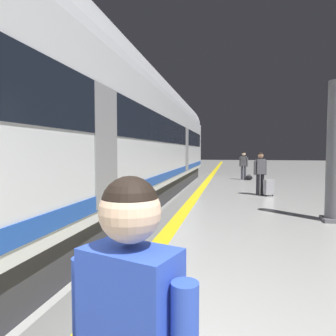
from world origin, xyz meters
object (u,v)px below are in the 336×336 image
object	(u,v)px
high_speed_train	(118,130)
platform_pillar	(336,155)
suitcase_near	(269,187)
passenger_mid	(244,164)
passenger_near	(260,170)
duffel_bag_mid	(249,178)

from	to	relation	value
high_speed_train	platform_pillar	world-z (taller)	high_speed_train
high_speed_train	suitcase_near	xyz separation A→B (m)	(5.03, 3.55, -2.14)
passenger_mid	platform_pillar	bearing A→B (deg)	-80.71
passenger_near	suitcase_near	bearing A→B (deg)	-25.01
platform_pillar	high_speed_train	bearing A→B (deg)	173.65
passenger_near	platform_pillar	world-z (taller)	platform_pillar
high_speed_train	passenger_near	size ratio (longest dim) A/B	15.98
passenger_near	duffel_bag_mid	distance (m)	6.55
duffel_bag_mid	platform_pillar	distance (m)	11.09
passenger_near	passenger_mid	world-z (taller)	passenger_near
suitcase_near	platform_pillar	bearing A→B (deg)	-75.32
passenger_mid	platform_pillar	distance (m)	11.23
passenger_near	suitcase_near	distance (m)	0.75
suitcase_near	platform_pillar	world-z (taller)	platform_pillar
suitcase_near	duffel_bag_mid	xyz separation A→B (m)	(-0.38, 6.64, -0.21)
duffel_bag_mid	passenger_mid	bearing A→B (deg)	150.00
high_speed_train	passenger_mid	xyz separation A→B (m)	(4.33, 10.38, -1.49)
suitcase_near	passenger_mid	xyz separation A→B (m)	(-0.70, 6.83, 0.65)
high_speed_train	passenger_near	distance (m)	6.17
passenger_near	platform_pillar	distance (m)	4.66
suitcase_near	duffel_bag_mid	world-z (taller)	suitcase_near
suitcase_near	passenger_mid	bearing A→B (deg)	95.85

